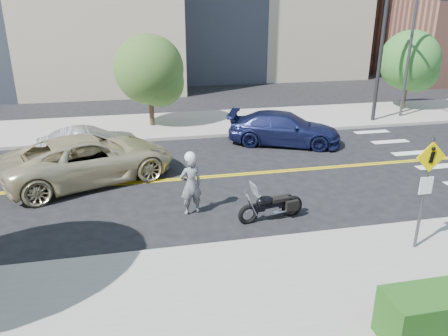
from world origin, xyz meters
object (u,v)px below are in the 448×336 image
motorcycle (272,200)px  suv (90,159)px  pedestrian_sign (426,183)px  motorcyclist (191,183)px  parked_car_silver (90,144)px  parked_car_blue (284,128)px

motorcycle → suv: (-5.50, 4.30, 0.22)m
pedestrian_sign → motorcyclist: pedestrian_sign is taller
parked_car_silver → motorcycle: bearing=-149.8°
pedestrian_sign → motorcycle: 4.26m
pedestrian_sign → motorcycle: bearing=140.2°
motorcyclist → suv: motorcyclist is taller
motorcyclist → suv: 4.70m
motorcycle → suv: suv is taller
suv → parked_car_blue: size_ratio=1.20×
parked_car_silver → parked_car_blue: 8.59m
parked_car_blue → parked_car_silver: bearing=115.2°
parked_car_silver → parked_car_blue: bearing=-97.8°
pedestrian_sign → motorcyclist: bearing=147.3°
motorcyclist → parked_car_silver: motorcyclist is taller
motorcyclist → motorcycle: size_ratio=0.98×
pedestrian_sign → suv: (-8.61, 6.89, -1.12)m
motorcycle → parked_car_blue: 7.62m
motorcycle → parked_car_silver: size_ratio=0.51×
motorcyclist → parked_car_silver: 6.76m
pedestrian_sign → parked_car_silver: bearing=133.6°
parked_car_silver → parked_car_blue: size_ratio=0.80×
pedestrian_sign → parked_car_silver: (-8.82, 9.28, -1.29)m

